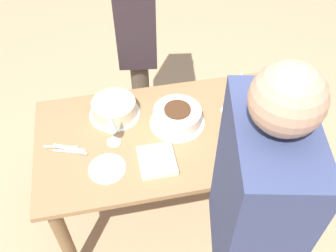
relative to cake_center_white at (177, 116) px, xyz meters
The scene contains 13 objects.
ground_plane 0.79m from the cake_center_white, 135.91° to the right, with size 12.00×12.00×0.00m, color tan.
dining_table 0.20m from the cake_center_white, 135.91° to the right, with size 1.36×0.74×0.73m.
cake_center_white is the anchor object (origin of this frame).
cake_front_chocolate 0.39m from the cake_center_white, 31.31° to the right, with size 0.29×0.29×0.10m.
cake_back_decorated 0.34m from the cake_center_white, 157.80° to the left, with size 0.27×0.27×0.09m.
wine_glass_near 0.30m from the cake_center_white, ahead, with size 0.07×0.07×0.20m.
wine_glass_far 0.40m from the cake_center_white, 17.60° to the left, with size 0.06×0.06×0.19m.
wine_glass_extra 0.36m from the cake_center_white, 168.29° to the right, with size 0.07×0.07×0.21m.
dessert_plate_left 0.45m from the cake_center_white, 149.50° to the right, with size 0.18×0.18×0.01m.
fork_pile 0.58m from the cake_center_white, behind, with size 0.21×0.11×0.01m.
napkin_stack 0.28m from the cake_center_white, 122.53° to the right, with size 0.17×0.19×0.03m.
person_cutting 0.79m from the cake_center_white, 83.90° to the right, with size 0.30×0.44×1.67m.
person_watching 0.64m from the cake_center_white, 100.94° to the left, with size 0.28×0.43×1.65m.
Camera 1 is at (-0.26, -1.26, 2.17)m, focal length 40.00 mm.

